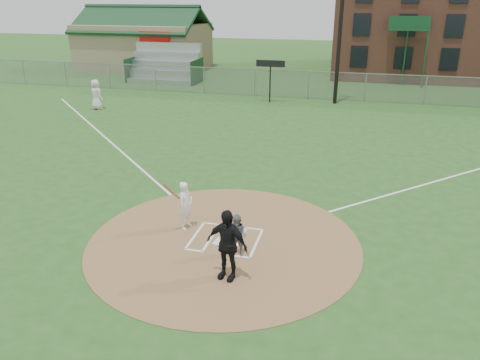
% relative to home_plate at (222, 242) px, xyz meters
% --- Properties ---
extents(ground, '(140.00, 140.00, 0.00)m').
position_rel_home_plate_xyz_m(ground, '(0.05, 0.08, -0.04)').
color(ground, '#23501B').
rests_on(ground, ground).
extents(dirt_circle, '(8.40, 8.40, 0.02)m').
position_rel_home_plate_xyz_m(dirt_circle, '(0.05, 0.08, -0.03)').
color(dirt_circle, olive).
rests_on(dirt_circle, ground).
extents(home_plate, '(0.50, 0.50, 0.03)m').
position_rel_home_plate_xyz_m(home_plate, '(0.00, 0.00, 0.00)').
color(home_plate, silver).
rests_on(home_plate, dirt_circle).
extents(foul_line_first, '(17.04, 17.04, 0.01)m').
position_rel_home_plate_xyz_m(foul_line_first, '(9.05, 9.08, -0.03)').
color(foul_line_first, white).
rests_on(foul_line_first, ground).
extents(foul_line_third, '(17.04, 17.04, 0.01)m').
position_rel_home_plate_xyz_m(foul_line_third, '(-8.95, 9.08, -0.03)').
color(foul_line_third, white).
rests_on(foul_line_third, ground).
extents(catcher, '(0.74, 0.65, 1.28)m').
position_rel_home_plate_xyz_m(catcher, '(0.65, -0.58, 0.62)').
color(catcher, slate).
rests_on(catcher, dirt_circle).
extents(umpire, '(1.25, 0.73, 2.00)m').
position_rel_home_plate_xyz_m(umpire, '(0.68, -1.78, 0.98)').
color(umpire, black).
rests_on(umpire, dirt_circle).
extents(ondeck_player, '(1.12, 0.94, 1.95)m').
position_rel_home_plate_xyz_m(ondeck_player, '(-13.18, 15.31, 0.94)').
color(ondeck_player, silver).
rests_on(ondeck_player, ground).
extents(batters_boxes, '(2.08, 1.88, 0.01)m').
position_rel_home_plate_xyz_m(batters_boxes, '(0.05, 0.23, -0.01)').
color(batters_boxes, white).
rests_on(batters_boxes, dirt_circle).
extents(batter_at_plate, '(0.77, 1.00, 1.78)m').
position_rel_home_plate_xyz_m(batter_at_plate, '(-1.40, 0.68, 0.79)').
color(batter_at_plate, white).
rests_on(batter_at_plate, dirt_circle).
extents(outfield_fence, '(56.08, 0.08, 2.03)m').
position_rel_home_plate_xyz_m(outfield_fence, '(0.05, 22.08, 0.98)').
color(outfield_fence, slate).
rests_on(outfield_fence, ground).
extents(bleachers, '(6.08, 3.20, 3.20)m').
position_rel_home_plate_xyz_m(bleachers, '(-12.95, 26.28, 1.55)').
color(bleachers, '#B7BABF').
rests_on(bleachers, ground).
extents(clubhouse, '(12.20, 8.71, 6.23)m').
position_rel_home_plate_xyz_m(clubhouse, '(-17.95, 33.07, 2.35)').
color(clubhouse, '#9C8B6A').
rests_on(clubhouse, ground).
extents(light_pole, '(1.20, 0.30, 12.22)m').
position_rel_home_plate_xyz_m(light_pole, '(2.05, 21.08, 6.57)').
color(light_pole, black).
rests_on(light_pole, ground).
extents(scoreboard_sign, '(2.00, 0.10, 2.93)m').
position_rel_home_plate_xyz_m(scoreboard_sign, '(-2.45, 20.28, 2.35)').
color(scoreboard_sign, black).
rests_on(scoreboard_sign, ground).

